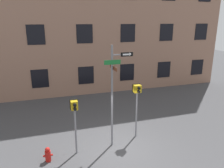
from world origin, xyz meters
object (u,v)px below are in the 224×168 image
street_sign_pole (114,89)px  pedestrian_signal_right (137,96)px  pedestrian_signal_left (75,113)px  fire_hydrant (48,155)px

street_sign_pole → pedestrian_signal_right: (1.32, 0.40, -0.59)m
street_sign_pole → pedestrian_signal_right: 1.50m
street_sign_pole → pedestrian_signal_right: size_ratio=1.71×
pedestrian_signal_right → street_sign_pole: bearing=-163.0°
street_sign_pole → pedestrian_signal_left: (-1.79, -0.18, -0.82)m
street_sign_pole → fire_hydrant: street_sign_pole is taller
pedestrian_signal_left → fire_hydrant: size_ratio=3.91×
pedestrian_signal_left → pedestrian_signal_right: bearing=10.6°
pedestrian_signal_left → pedestrian_signal_right: (3.11, 0.58, 0.23)m
pedestrian_signal_right → fire_hydrant: pedestrian_signal_right is taller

